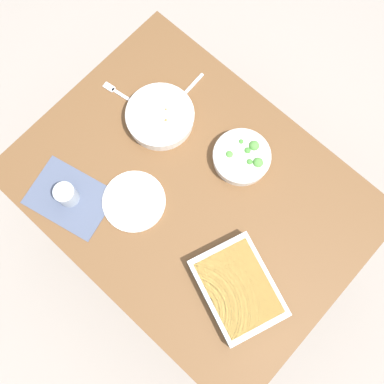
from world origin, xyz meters
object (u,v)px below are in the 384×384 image
baking_dish (238,288)px  spoon_by_stew (183,95)px  drink_cup (67,195)px  side_plate (134,201)px  stew_bowl (160,117)px  fork_on_table (120,94)px  broccoli_bowl (242,157)px

baking_dish → spoon_by_stew: baking_dish is taller
drink_cup → spoon_by_stew: drink_cup is taller
baking_dish → side_plate: bearing=-177.7°
side_plate → spoon_by_stew: 0.44m
stew_bowl → fork_on_table: stew_bowl is taller
stew_bowl → side_plate: bearing=-63.1°
stew_bowl → spoon_by_stew: size_ratio=1.41×
baking_dish → stew_bowl: bearing=156.1°
broccoli_bowl → spoon_by_stew: (-0.32, 0.05, -0.03)m
stew_bowl → spoon_by_stew: stew_bowl is taller
baking_dish → spoon_by_stew: (-0.61, 0.40, -0.03)m
stew_bowl → side_plate: stew_bowl is taller
broccoli_bowl → drink_cup: size_ratio=2.41×
drink_cup → broccoli_bowl: bearing=55.7°
stew_bowl → drink_cup: drink_cup is taller
fork_on_table → baking_dish: bearing=-17.0°
stew_bowl → baking_dish: 0.66m
side_plate → drink_cup: bearing=-141.0°
drink_cup → side_plate: drink_cup is taller
stew_bowl → spoon_by_stew: bearing=92.8°
stew_bowl → drink_cup: (-0.03, -0.43, 0.01)m
spoon_by_stew → fork_on_table: size_ratio=0.99×
stew_bowl → broccoli_bowl: size_ratio=1.21×
drink_cup → spoon_by_stew: (0.02, 0.56, -0.03)m
broccoli_bowl → side_plate: broccoli_bowl is taller
drink_cup → side_plate: size_ratio=0.39×
stew_bowl → drink_cup: size_ratio=2.92×
broccoli_bowl → fork_on_table: size_ratio=1.15×
baking_dish → fork_on_table: size_ratio=2.01×
drink_cup → baking_dish: bearing=14.2°
side_plate → fork_on_table: side_plate is taller
baking_dish → side_plate: 0.46m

